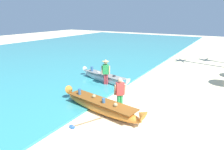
# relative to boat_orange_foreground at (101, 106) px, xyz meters

# --- Properties ---
(ground_plane) EXTENTS (80.00, 80.00, 0.00)m
(ground_plane) POSITION_rel_boat_orange_foreground_xyz_m (1.32, 1.07, -0.32)
(ground_plane) COLOR beige
(sea) EXTENTS (24.00, 56.00, 0.10)m
(sea) POSITION_rel_boat_orange_foreground_xyz_m (-12.62, 9.07, -0.27)
(sea) COLOR teal
(sea) RESTS_ON ground
(boat_orange_foreground) EXTENTS (4.76, 1.45, 0.87)m
(boat_orange_foreground) POSITION_rel_boat_orange_foreground_xyz_m (0.00, 0.00, 0.00)
(boat_orange_foreground) COLOR orange
(boat_orange_foreground) RESTS_ON ground
(boat_white_midground) EXTENTS (4.23, 1.55, 0.88)m
(boat_white_midground) POSITION_rel_boat_orange_foreground_xyz_m (-2.25, 3.77, -0.01)
(boat_white_midground) COLOR white
(boat_white_midground) RESTS_ON ground
(person_vendor_hatted) EXTENTS (0.58, 0.46, 1.72)m
(person_vendor_hatted) POSITION_rel_boat_orange_foreground_xyz_m (-1.79, 3.23, 0.68)
(person_vendor_hatted) COLOR #B2383D
(person_vendor_hatted) RESTS_ON ground
(person_tourist_customer) EXTENTS (0.54, 0.52, 1.61)m
(person_tourist_customer) POSITION_rel_boat_orange_foreground_xyz_m (0.66, 0.62, 0.59)
(person_tourist_customer) COLOR green
(person_tourist_customer) RESTS_ON ground
(paddle) EXTENTS (1.00, 1.74, 0.05)m
(paddle) POSITION_rel_boat_orange_foreground_xyz_m (0.00, -1.18, -0.29)
(paddle) COLOR #8E6B47
(paddle) RESTS_ON ground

